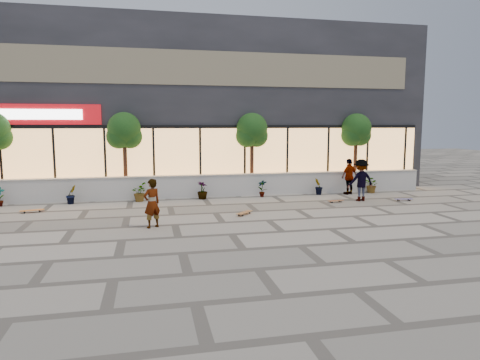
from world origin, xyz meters
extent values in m
plane|color=#A39B8E|center=(0.00, 0.00, 0.00)|extent=(80.00, 80.00, 0.00)
cube|color=silver|center=(0.00, 7.00, 0.50)|extent=(22.00, 0.35, 1.00)
cube|color=#B2AFA8|center=(0.00, 7.00, 1.02)|extent=(22.00, 0.42, 0.04)
cube|color=#242429|center=(0.00, 12.50, 4.25)|extent=(24.00, 9.00, 8.50)
cube|color=#E7A55C|center=(0.00, 7.98, 1.70)|extent=(23.04, 0.05, 3.00)
cube|color=black|center=(0.00, 7.95, 3.25)|extent=(23.04, 0.08, 0.15)
cube|color=#AD0C13|center=(-7.00, 7.93, 3.80)|extent=(5.00, 0.10, 0.90)
cube|color=white|center=(-7.00, 7.86, 3.80)|extent=(3.40, 0.06, 0.45)
cube|color=brown|center=(0.00, 7.98, 6.00)|extent=(21.60, 0.05, 1.60)
imported|color=#123A13|center=(-5.70, 6.45, 0.41)|extent=(0.57, 0.57, 0.81)
imported|color=#123A13|center=(-2.90, 6.45, 0.41)|extent=(0.68, 0.77, 0.81)
imported|color=#123A13|center=(-0.10, 6.45, 0.41)|extent=(0.64, 0.64, 0.81)
imported|color=#123A13|center=(2.70, 6.45, 0.41)|extent=(0.46, 0.35, 0.81)
imported|color=#123A13|center=(5.50, 6.45, 0.41)|extent=(0.55, 0.57, 0.81)
imported|color=#123A13|center=(8.30, 6.45, 0.41)|extent=(0.77, 0.84, 0.81)
cylinder|color=#472719|center=(-3.50, 7.70, 1.62)|extent=(0.18, 0.18, 3.24)
sphere|color=#123A13|center=(-3.50, 7.70, 3.17)|extent=(1.50, 1.50, 1.50)
sphere|color=#123A13|center=(-3.75, 7.65, 2.81)|extent=(1.10, 1.10, 1.10)
sphere|color=#123A13|center=(-3.25, 7.75, 2.81)|extent=(1.10, 1.10, 1.10)
cylinder|color=#472719|center=(2.50, 7.70, 1.62)|extent=(0.18, 0.18, 3.24)
sphere|color=#123A13|center=(2.50, 7.70, 3.17)|extent=(1.50, 1.50, 1.50)
sphere|color=#123A13|center=(2.25, 7.65, 2.81)|extent=(1.10, 1.10, 1.10)
sphere|color=#123A13|center=(2.75, 7.75, 2.81)|extent=(1.10, 1.10, 1.10)
cylinder|color=#472719|center=(8.00, 7.70, 1.62)|extent=(0.18, 0.18, 3.24)
sphere|color=#123A13|center=(8.00, 7.70, 3.17)|extent=(1.50, 1.50, 1.50)
sphere|color=#123A13|center=(7.75, 7.65, 2.81)|extent=(1.10, 1.10, 1.10)
sphere|color=#123A13|center=(8.25, 7.75, 2.81)|extent=(1.10, 1.10, 1.10)
imported|color=white|center=(-2.37, 1.41, 0.81)|extent=(0.70, 0.63, 1.62)
imported|color=silver|center=(7.00, 6.30, 0.87)|extent=(1.10, 0.78, 1.73)
imported|color=maroon|center=(6.69, 4.56, 0.92)|extent=(1.23, 0.75, 1.84)
cube|color=#9A6132|center=(1.01, 2.72, 0.09)|extent=(0.76, 0.78, 0.02)
cylinder|color=black|center=(1.14, 2.97, 0.03)|extent=(0.07, 0.07, 0.06)
cylinder|color=black|center=(1.25, 2.86, 0.03)|extent=(0.07, 0.07, 0.06)
cylinder|color=black|center=(0.77, 2.58, 0.03)|extent=(0.07, 0.07, 0.06)
cylinder|color=black|center=(0.88, 2.48, 0.03)|extent=(0.07, 0.07, 0.06)
cube|color=orange|center=(-6.87, 4.83, 0.09)|extent=(0.88, 0.41, 0.02)
cylinder|color=black|center=(-6.63, 4.97, 0.03)|extent=(0.07, 0.05, 0.06)
cylinder|color=black|center=(-6.60, 4.82, 0.03)|extent=(0.07, 0.05, 0.06)
cylinder|color=black|center=(-7.14, 4.84, 0.03)|extent=(0.07, 0.05, 0.06)
cylinder|color=black|center=(-7.11, 4.69, 0.03)|extent=(0.07, 0.05, 0.06)
cube|color=brown|center=(5.45, 4.39, 0.08)|extent=(0.76, 0.32, 0.02)
cylinder|color=black|center=(5.66, 4.50, 0.03)|extent=(0.06, 0.04, 0.05)
cylinder|color=black|center=(5.68, 4.37, 0.03)|extent=(0.06, 0.04, 0.05)
cylinder|color=black|center=(5.21, 4.42, 0.03)|extent=(0.06, 0.04, 0.05)
cylinder|color=black|center=(5.23, 4.29, 0.03)|extent=(0.06, 0.04, 0.05)
cube|color=#49447D|center=(8.56, 4.12, 0.09)|extent=(0.82, 0.30, 0.02)
cylinder|color=black|center=(8.81, 4.16, 0.03)|extent=(0.06, 0.04, 0.06)
cylinder|color=black|center=(8.79, 4.02, 0.03)|extent=(0.06, 0.04, 0.06)
cylinder|color=black|center=(8.32, 4.22, 0.03)|extent=(0.06, 0.04, 0.06)
cylinder|color=black|center=(8.31, 4.08, 0.03)|extent=(0.06, 0.04, 0.06)
camera|label=1|loc=(-2.43, -12.57, 3.35)|focal=32.00mm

